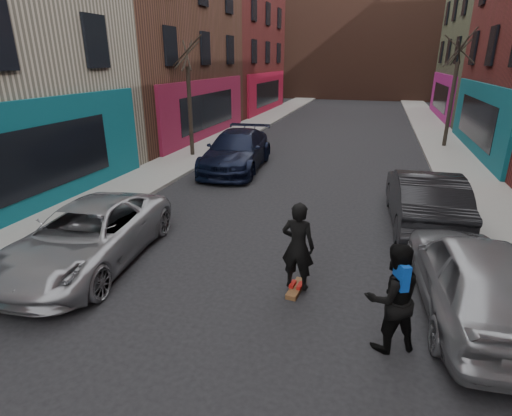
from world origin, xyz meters
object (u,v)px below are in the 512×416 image
Objects in this scene: parked_right_far at (476,277)px; tree_left_far at (189,87)px; parked_left_far at (88,235)px; parked_left_end at (237,151)px; tree_right_far at (454,81)px; skateboard at (296,289)px; pedestrian at (392,297)px; parked_right_end at (424,198)px; skateboarder at (298,246)px.

tree_left_far is at bearing -49.25° from parked_right_far.
parked_left_far is 9.30m from parked_left_end.
parked_left_end is (-9.50, -7.59, -2.70)m from tree_right_far.
parked_left_far is 6.39× the size of skateboard.
tree_left_far is 0.96× the size of tree_right_far.
parked_left_far is 6.87m from pedestrian.
parked_left_end is 10.20m from skateboard.
parked_left_far is 8.31m from parked_right_far.
parked_right_far is (-1.67, -16.58, -2.72)m from tree_right_far.
tree_left_far reaches higher than pedestrian.
parked_right_end is 5.99m from pedestrian.
skateboarder reaches higher than parked_right_far.
parked_right_end is at bearing -36.21° from parked_left_end.
skateboarder is at bearing -2.28° from parked_right_far.
parked_right_end is (7.79, 4.78, 0.11)m from parked_left_far.
parked_left_far reaches higher than skateboard.
parked_right_end reaches higher than parked_right_far.
tree_right_far is 1.36× the size of parked_right_end.
parked_left_end is 12.16m from pedestrian.
skateboarder is (-3.34, -0.14, 0.23)m from parked_right_far.
tree_right_far is 18.45m from pedestrian.
parked_left_far is at bearing -120.58° from tree_right_far.
skateboarder is at bearing 0.00° from skateboard.
parked_left_far is at bearing -171.73° from skateboard.
parked_left_end is 3.05× the size of skateboarder.
pedestrian is at bearing 151.17° from skateboarder.
pedestrian reaches higher than parked_right_end.
pedestrian is (-1.53, -1.42, 0.15)m from parked_right_far.
tree_left_far is at bearing 96.24° from parked_left_far.
skateboarder is (-5.00, -16.71, -2.49)m from tree_right_far.
parked_left_far is 0.89× the size of parked_left_end.
tree_left_far is at bearing 131.09° from skateboard.
tree_right_far is at bearing 34.03° from parked_left_end.
parked_left_end reaches higher than parked_left_far.
tree_left_far is 8.12× the size of skateboard.
skateboard is at bearing -106.66° from tree_right_far.
skateboard is (7.40, -10.71, -3.33)m from tree_left_far.
tree_left_far is 1.27× the size of parked_left_far.
skateboard is at bearing 55.41° from parked_right_end.
parked_left_far is 4.98m from skateboarder.
tree_right_far is 3.56× the size of pedestrian.
skateboarder reaches higher than pedestrian.
tree_right_far reaches higher than pedestrian.
skateboarder reaches higher than skateboard.
parked_right_far is at bearing -44.58° from tree_left_far.
skateboarder reaches higher than parked_left_end.
tree_right_far reaches higher than skateboard.
parked_right_end reaches higher than skateboard.
parked_left_end is 1.15× the size of parked_right_end.
parked_right_far reaches higher than parked_left_far.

